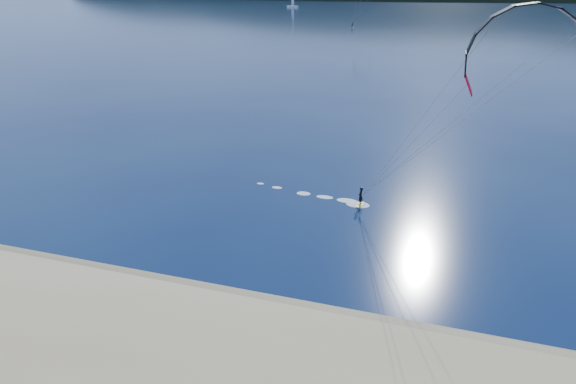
# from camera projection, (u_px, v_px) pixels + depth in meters

# --- Properties ---
(ground) EXTENTS (1800.00, 1800.00, 0.00)m
(ground) POSITION_uv_depth(u_px,v_px,m) (163.00, 343.00, 26.00)
(ground) COLOR #08163C
(ground) RESTS_ON ground
(wet_sand) EXTENTS (220.00, 2.50, 0.10)m
(wet_sand) POSITION_uv_depth(u_px,v_px,m) (202.00, 295.00, 29.94)
(wet_sand) COLOR olive
(wet_sand) RESTS_ON ground
(kitesurfer_near) EXTENTS (24.48, 8.64, 17.34)m
(kitesurfer_near) POSITION_uv_depth(u_px,v_px,m) (511.00, 71.00, 30.03)
(kitesurfer_near) COLOR yellow
(kitesurfer_near) RESTS_ON ground
(sailboat) EXTENTS (9.29, 5.95, 13.15)m
(sailboat) POSITION_uv_depth(u_px,v_px,m) (293.00, 6.00, 408.53)
(sailboat) COLOR white
(sailboat) RESTS_ON ground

